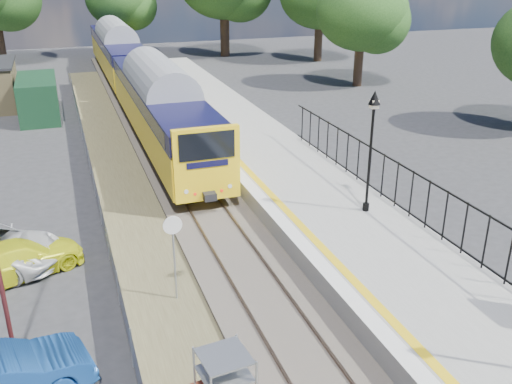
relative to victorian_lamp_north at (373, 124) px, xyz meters
name	(u,v)px	position (x,y,z in m)	size (l,w,h in m)	color
ground	(298,356)	(-5.30, -6.00, -4.30)	(120.00, 120.00, 0.00)	#2D2D30
track_bed	(195,212)	(-5.77, 3.67, -4.21)	(5.90, 80.00, 0.29)	#473F38
platform	(317,205)	(-1.10, 2.00, -3.85)	(5.00, 70.00, 0.90)	gray
platform_edge	(269,201)	(-3.16, 2.00, -3.39)	(0.90, 70.00, 0.01)	silver
victorian_lamp_north	(373,124)	(0.00, 0.00, 0.00)	(0.44, 0.44, 4.60)	black
palisade_fence	(460,224)	(1.25, -3.76, -2.46)	(0.12, 26.00, 2.00)	black
wire_fence	(96,192)	(-9.50, 6.00, -3.70)	(0.06, 52.00, 1.20)	#999EA3
train	(134,71)	(-5.30, 23.75, -1.96)	(2.82, 40.83, 3.51)	yellow
speed_sign	(174,244)	(-7.80, -2.31, -2.34)	(0.58, 0.11, 2.87)	#999EA3
car_yellow	(18,259)	(-12.41, 0.86, -3.68)	(1.73, 4.24, 1.23)	yellow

